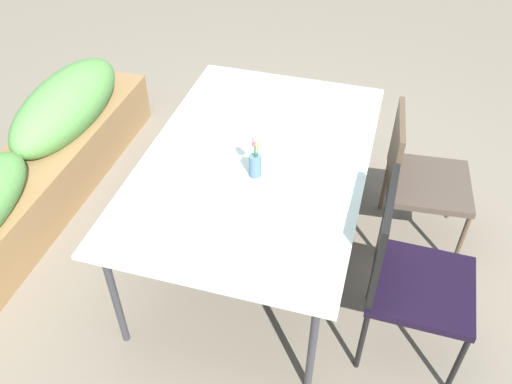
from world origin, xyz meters
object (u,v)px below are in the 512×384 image
(chair_near_left, at_px, (406,270))
(flower_vase, at_px, (255,161))
(dining_table, at_px, (256,163))
(planter_box, at_px, (26,175))
(chair_near_right, at_px, (417,174))

(chair_near_left, bearing_deg, flower_vase, -106.77)
(dining_table, height_order, flower_vase, flower_vase)
(flower_vase, xyz_separation_m, planter_box, (0.08, 1.55, -0.51))
(dining_table, bearing_deg, chair_near_right, -65.46)
(dining_table, distance_m, planter_box, 1.56)
(dining_table, relative_size, planter_box, 0.70)
(planter_box, bearing_deg, dining_table, -87.58)
(dining_table, relative_size, flower_vase, 7.17)
(dining_table, xyz_separation_m, chair_near_right, (0.40, -0.87, -0.20))
(flower_vase, bearing_deg, dining_table, 14.55)
(flower_vase, bearing_deg, planter_box, 87.17)
(dining_table, distance_m, chair_near_left, 0.96)
(dining_table, height_order, chair_near_right, chair_near_right)
(chair_near_right, bearing_deg, chair_near_left, -5.74)
(planter_box, bearing_deg, chair_near_right, -79.05)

